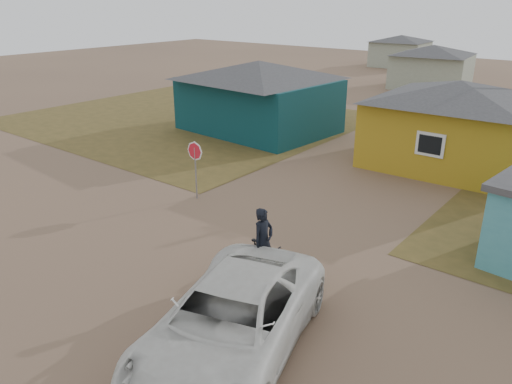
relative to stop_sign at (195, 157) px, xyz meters
The scene contains 9 objects.
ground 5.52m from the stop_sign, 43.81° to the right, with size 120.00×120.00×0.00m, color brown.
grass_nw 13.96m from the stop_sign, 137.48° to the left, with size 20.00×18.00×0.00m, color brown.
house_teal 10.94m from the stop_sign, 115.52° to the left, with size 8.93×7.08×4.00m.
house_yellow 12.13m from the stop_sign, 58.74° to the left, with size 7.72×6.76×3.90m.
house_pale_west 30.44m from the stop_sign, 94.16° to the left, with size 7.04×6.15×3.60m.
house_pale_north 43.58m from the stop_sign, 103.55° to the left, with size 6.28×5.81×3.40m.
stop_sign is the anchor object (origin of this frame).
cyclist 6.56m from the stop_sign, 28.85° to the right, with size 1.93×0.72×2.13m.
vehicle 9.31m from the stop_sign, 40.52° to the right, with size 2.81×6.09×1.69m, color silver.
Camera 1 is at (9.23, -9.02, 7.33)m, focal length 35.00 mm.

